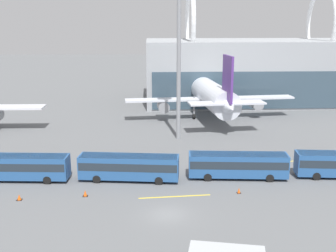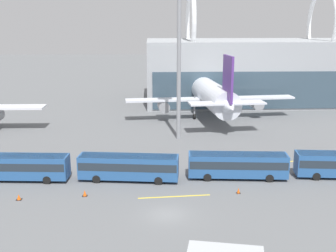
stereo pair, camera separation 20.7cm
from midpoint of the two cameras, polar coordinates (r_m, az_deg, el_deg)
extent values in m
plane|color=slate|center=(44.23, -0.19, -11.84)|extent=(440.00, 440.00, 0.00)
torus|color=white|center=(103.15, 2.93, 13.65)|extent=(1.10, 17.93, 17.93)
torus|color=white|center=(110.70, 19.95, 12.88)|extent=(1.10, 17.93, 17.93)
cylinder|color=silver|center=(87.03, 5.44, 4.50)|extent=(7.76, 29.61, 5.11)
sphere|color=silver|center=(101.16, 3.56, 5.86)|extent=(5.00, 5.00, 5.00)
cone|color=silver|center=(73.09, 8.03, 2.61)|extent=(5.42, 6.84, 4.85)
cube|color=silver|center=(85.47, 5.70, 3.71)|extent=(34.48, 6.28, 0.35)
cylinder|color=gray|center=(84.03, -0.72, 2.66)|extent=(2.52, 3.77, 2.20)
cylinder|color=gray|center=(88.42, 11.76, 2.94)|extent=(2.52, 3.77, 2.20)
cube|color=#5B338C|center=(73.00, 8.00, 6.36)|extent=(0.91, 5.55, 7.92)
cube|color=silver|center=(73.67, 7.89, 3.11)|extent=(13.51, 4.40, 0.28)
cylinder|color=gray|center=(96.89, 4.10, 3.99)|extent=(0.36, 0.36, 3.98)
cylinder|color=black|center=(97.25, 4.08, 2.84)|extent=(0.55, 1.14, 1.10)
cylinder|color=gray|center=(85.07, 3.49, 2.60)|extent=(0.36, 0.36, 3.98)
cylinder|color=black|center=(85.48, 3.47, 1.30)|extent=(0.55, 1.14, 1.10)
cylinder|color=gray|center=(86.59, 7.81, 2.70)|extent=(0.36, 0.36, 3.98)
cylinder|color=black|center=(86.99, 7.77, 1.42)|extent=(0.55, 1.14, 1.10)
cube|color=#285693|center=(55.57, -19.65, -5.20)|extent=(12.48, 3.42, 2.82)
cube|color=#232D38|center=(55.49, -19.67, -4.93)|extent=(12.23, 3.44, 0.99)
cube|color=silver|center=(55.16, -19.76, -3.87)|extent=(12.10, 3.32, 0.12)
cylinder|color=black|center=(55.81, -15.42, -6.20)|extent=(1.02, 0.37, 1.00)
cylinder|color=black|center=(53.69, -16.15, -7.06)|extent=(1.02, 0.37, 1.00)
cube|color=#285693|center=(52.57, -5.42, -5.51)|extent=(12.54, 3.97, 2.82)
cube|color=#232D38|center=(52.47, -5.43, -5.22)|extent=(12.30, 3.97, 0.99)
cube|color=silver|center=(52.13, -5.46, -4.11)|extent=(12.17, 3.85, 0.12)
cylinder|color=black|center=(53.64, -1.13, -6.50)|extent=(1.03, 0.41, 1.00)
cylinder|color=black|center=(51.43, -1.37, -7.42)|extent=(1.03, 0.41, 1.00)
cylinder|color=black|center=(54.83, -9.16, -6.22)|extent=(1.03, 0.41, 1.00)
cylinder|color=black|center=(52.68, -9.74, -7.10)|extent=(1.03, 0.41, 1.00)
cube|color=#285693|center=(53.75, 9.34, -5.19)|extent=(12.49, 3.53, 2.82)
cube|color=#232D38|center=(53.66, 9.35, -4.91)|extent=(12.25, 3.54, 0.99)
cube|color=silver|center=(53.32, 9.39, -3.82)|extent=(12.12, 3.43, 0.12)
cylinder|color=black|center=(55.89, 13.04, -6.02)|extent=(1.02, 0.38, 1.00)
cylinder|color=black|center=(53.71, 13.51, -6.88)|extent=(1.02, 0.38, 1.00)
cylinder|color=black|center=(54.94, 5.15, -6.06)|extent=(1.02, 0.38, 1.00)
cylinder|color=black|center=(52.72, 5.29, -6.94)|extent=(1.02, 0.38, 1.00)
cylinder|color=black|center=(58.12, 18.75, -5.64)|extent=(1.03, 0.40, 1.00)
cylinder|color=black|center=(55.97, 19.37, -6.44)|extent=(1.03, 0.40, 1.00)
cylinder|color=gray|center=(68.76, 1.38, 9.86)|extent=(0.67, 0.67, 28.68)
cube|color=yellow|center=(61.41, 14.94, -4.80)|extent=(8.15, 2.51, 0.01)
cube|color=yellow|center=(48.29, 0.79, -9.53)|extent=(8.21, 0.91, 0.01)
cube|color=black|center=(49.86, 9.45, -8.94)|extent=(0.48, 0.48, 0.02)
cone|color=#EA5914|center=(49.73, 9.46, -8.59)|extent=(0.35, 0.35, 0.64)
cube|color=black|center=(49.32, -11.26, -9.28)|extent=(0.58, 0.58, 0.02)
cone|color=#EA5914|center=(49.18, -11.28, -8.90)|extent=(0.43, 0.43, 0.70)
cube|color=black|center=(50.27, -19.59, -9.40)|extent=(0.61, 0.61, 0.02)
cone|color=#EA5914|center=(50.15, -19.62, -9.06)|extent=(0.45, 0.45, 0.62)
camera|label=1|loc=(0.10, -90.09, -0.02)|focal=45.00mm
camera|label=2|loc=(0.10, 89.91, 0.02)|focal=45.00mm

